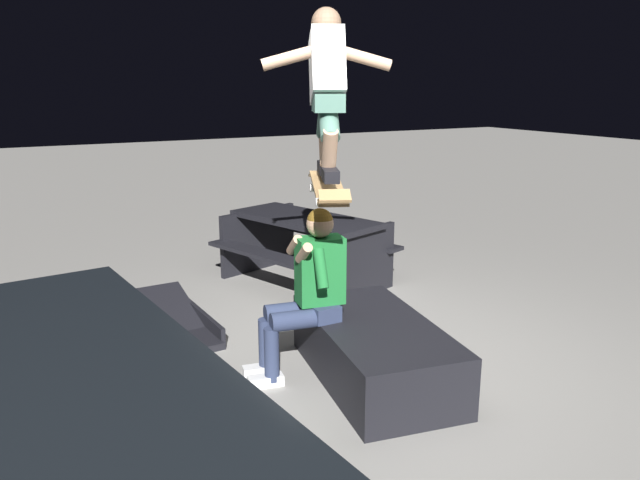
% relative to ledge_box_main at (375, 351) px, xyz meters
% --- Properties ---
extents(ground_plane, '(40.00, 40.00, 0.00)m').
position_rel_ledge_box_main_xyz_m(ground_plane, '(0.15, -0.04, -0.22)').
color(ground_plane, gray).
extents(ledge_box_main, '(1.68, 1.06, 0.45)m').
position_rel_ledge_box_main_xyz_m(ledge_box_main, '(0.00, 0.00, 0.00)').
color(ledge_box_main, black).
rests_on(ledge_box_main, ground).
extents(person_sitting_on_ledge, '(0.60, 0.78, 1.28)m').
position_rel_ledge_box_main_xyz_m(person_sitting_on_ledge, '(0.31, 0.41, 0.48)').
color(person_sitting_on_ledge, '#2D3856').
rests_on(person_sitting_on_ledge, ground).
extents(skateboard, '(1.01, 0.59, 0.14)m').
position_rel_ledge_box_main_xyz_m(skateboard, '(0.15, 0.32, 1.23)').
color(skateboard, '#AD8451').
extents(skater_airborne, '(0.63, 0.84, 1.12)m').
position_rel_ledge_box_main_xyz_m(skater_airborne, '(0.20, 0.30, 1.92)').
color(skater_airborne, black).
extents(kicker_ramp, '(1.25, 0.83, 0.35)m').
position_rel_ledge_box_main_xyz_m(kicker_ramp, '(1.62, 1.20, -0.17)').
color(kicker_ramp, black).
rests_on(kicker_ramp, ground).
extents(picnic_table_back, '(2.03, 1.81, 0.75)m').
position_rel_ledge_box_main_xyz_m(picnic_table_back, '(2.31, -0.60, 0.28)').
color(picnic_table_back, black).
rests_on(picnic_table_back, ground).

